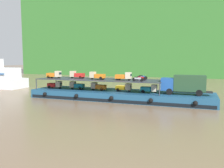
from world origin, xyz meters
TOP-DOWN VIEW (x-y plane):
  - ground_plane at (0.00, 0.00)m, footprint 400.00×400.00m
  - hillside_far_bank at (0.00, 72.85)m, footprint 134.74×40.99m
  - cargo_barge at (0.00, -0.03)m, footprint 32.15×7.99m
  - covered_lorry at (11.09, -0.39)m, footprint 7.89×2.41m
  - cargo_rack at (-3.80, 0.00)m, footprint 22.95×6.64m
  - mini_truck_lower_stern at (-12.97, -0.47)m, footprint 2.77×1.26m
  - mini_truck_lower_aft at (-8.51, 0.07)m, footprint 2.74×1.20m
  - mini_truck_lower_mid at (-3.96, -0.15)m, footprint 2.79×1.29m
  - mini_truck_lower_fore at (0.89, 0.07)m, footprint 2.78×1.27m
  - mini_truck_lower_bow at (5.45, -0.30)m, footprint 2.78×1.26m
  - mini_truck_upper_stern at (-12.86, -0.80)m, footprint 2.76×1.23m
  - mini_truck_upper_mid at (-8.56, 0.31)m, footprint 2.78×1.27m
  - mini_truck_upper_fore at (-3.92, -0.75)m, footprint 2.74×1.20m
  - mini_truck_upper_bow at (1.04, -0.56)m, footprint 2.74×1.21m
  - motorcycle_upper_port at (3.87, -1.99)m, footprint 1.90×0.55m
  - motorcycle_upper_centre at (3.85, -0.00)m, footprint 1.90×0.55m
  - motorcycle_upper_stbd at (3.67, 1.99)m, footprint 1.90×0.55m

SIDE VIEW (x-z plane):
  - ground_plane at x=0.00m, z-range 0.00..0.00m
  - cargo_barge at x=0.00m, z-range 0.00..1.50m
  - mini_truck_lower_stern at x=-12.97m, z-range 1.50..2.88m
  - mini_truck_lower_aft at x=-8.51m, z-range 1.50..2.88m
  - mini_truck_lower_mid at x=-3.96m, z-range 1.50..2.88m
  - mini_truck_lower_fore at x=0.89m, z-range 1.50..2.88m
  - mini_truck_lower_bow at x=5.45m, z-range 1.50..2.88m
  - covered_lorry at x=11.09m, z-range 1.64..4.74m
  - cargo_rack at x=-3.80m, z-range 2.44..4.44m
  - motorcycle_upper_port at x=3.87m, z-range 3.50..4.37m
  - motorcycle_upper_centre at x=3.85m, z-range 3.50..4.37m
  - motorcycle_upper_stbd at x=3.67m, z-range 3.50..4.37m
  - mini_truck_upper_stern at x=-12.86m, z-range 3.50..4.88m
  - mini_truck_upper_mid at x=-8.56m, z-range 3.50..4.88m
  - mini_truck_upper_fore at x=-3.92m, z-range 3.50..4.88m
  - mini_truck_upper_bow at x=1.04m, z-range 3.50..4.88m
  - hillside_far_bank at x=0.00m, z-range 2.69..45.24m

